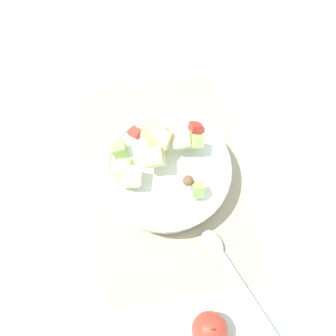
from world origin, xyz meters
The scene contains 5 objects.
ground_plane centered at (0.00, 0.00, 0.00)m, with size 2.40×2.40×0.00m, color silver.
placemat centered at (0.00, 0.00, 0.00)m, with size 0.49×0.32×0.01m, color tan.
salad_bowl centered at (0.00, 0.00, 0.04)m, with size 0.26×0.26×0.12m.
serving_spoon centered at (-0.20, -0.08, 0.01)m, with size 0.23×0.11×0.01m.
whole_apple centered at (-0.31, -0.02, 0.03)m, with size 0.06×0.06×0.08m.
Camera 1 is at (-0.31, 0.05, 0.78)m, focal length 42.69 mm.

